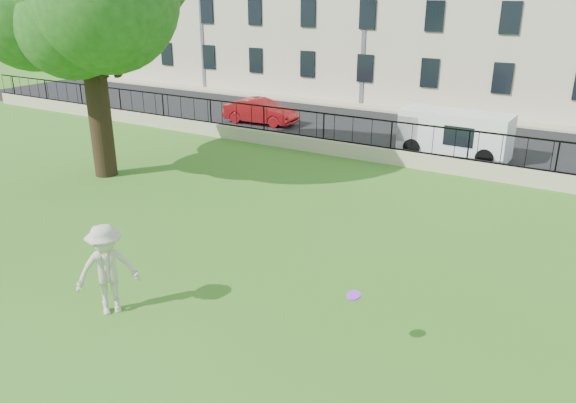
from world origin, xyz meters
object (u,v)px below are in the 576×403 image
Objects in this scene: man at (107,270)px; white_van at (455,134)px; frisbee at (354,295)px; red_sedan at (261,111)px.

man reaches higher than white_van.
white_van is (-2.15, 14.57, -0.29)m from frisbee.
frisbee is at bearing -79.75° from white_van.
man is at bearing -164.69° from frisbee.
white_van is at bearing 25.16° from man.
frisbee is (5.00, 1.37, 0.20)m from man.
man is at bearing -159.85° from red_sedan.
red_sedan is at bearing 176.85° from white_van.
frisbee is at bearing -39.38° from man.
red_sedan is at bearing 128.70° from frisbee.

